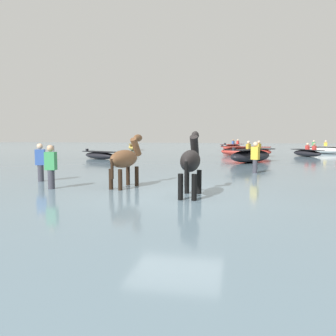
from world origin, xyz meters
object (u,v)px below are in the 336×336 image
object	(u,v)px
horse_lead_bay	(125,160)
person_onlooker_left	(255,160)
boat_near_port	(251,156)
boat_far_inshore	(325,150)
horse_trailing_black	(191,163)
person_onlooker_right	(51,170)
channel_buoy	(54,156)
boat_near_starboard	(307,153)
boat_distant_west	(100,155)
boat_mid_outer	(134,147)
boat_mid_channel	(233,147)
person_wading_mid	(41,165)
boat_distant_east	(246,151)

from	to	relation	value
horse_lead_bay	person_onlooker_left	xyz separation A→B (m)	(4.13, 4.79, -0.28)
boat_near_port	boat_far_inshore	bearing A→B (deg)	58.31
horse_trailing_black	person_onlooker_right	world-z (taller)	horse_trailing_black
person_onlooker_right	channel_buoy	bearing A→B (deg)	119.18
boat_far_inshore	boat_near_starboard	world-z (taller)	boat_far_inshore
boat_distant_west	boat_mid_outer	size ratio (longest dim) A/B	0.81
horse_lead_bay	boat_mid_channel	bearing A→B (deg)	83.33
boat_far_inshore	person_wading_mid	distance (m)	24.72
boat_near_port	boat_near_starboard	bearing A→B (deg)	55.77
boat_near_starboard	person_wading_mid	xyz separation A→B (m)	(-11.74, -16.06, 0.29)
boat_distant_east	boat_far_inshore	size ratio (longest dim) A/B	1.07
boat_mid_outer	person_onlooker_left	world-z (taller)	person_onlooker_left
boat_far_inshore	person_onlooker_left	distance (m)	17.54
person_wading_mid	boat_mid_channel	bearing A→B (deg)	75.52
person_wading_mid	channel_buoy	xyz separation A→B (m)	(-4.88, 9.50, -0.36)
boat_far_inshore	person_onlooker_right	size ratio (longest dim) A/B	2.18
boat_distant_east	person_onlooker_left	bearing A→B (deg)	-89.31
boat_mid_outer	horse_lead_bay	bearing A→B (deg)	-73.57
boat_near_starboard	channel_buoy	distance (m)	17.87
person_onlooker_right	horse_trailing_black	bearing A→B (deg)	-5.33
boat_far_inshore	boat_mid_outer	size ratio (longest dim) A/B	1.01
boat_distant_west	boat_mid_channel	bearing A→B (deg)	57.98
boat_near_port	boat_mid_channel	world-z (taller)	boat_near_port
boat_near_port	person_wading_mid	bearing A→B (deg)	-127.37
person_onlooker_right	boat_far_inshore	bearing A→B (deg)	59.65
person_onlooker_left	boat_mid_channel	bearing A→B (deg)	93.49
boat_far_inshore	boat_near_starboard	xyz separation A→B (m)	(-2.26, -4.31, -0.06)
horse_lead_bay	boat_near_port	size ratio (longest dim) A/B	0.53
boat_mid_channel	person_wading_mid	distance (m)	24.93
boat_far_inshore	person_onlooker_right	xyz separation A→B (m)	(-12.77, -21.81, 0.23)
person_onlooker_left	boat_distant_east	bearing A→B (deg)	90.69
boat_distant_west	person_onlooker_left	world-z (taller)	person_onlooker_left
horse_lead_bay	boat_mid_outer	size ratio (longest dim) A/B	0.55
boat_near_port	boat_distant_west	bearing A→B (deg)	175.01
person_onlooker_right	person_wading_mid	xyz separation A→B (m)	(-1.23, 1.45, 0.00)
boat_mid_outer	channel_buoy	bearing A→B (deg)	-94.54
horse_trailing_black	boat_near_starboard	distance (m)	18.97
horse_trailing_black	boat_distant_east	size ratio (longest dim) A/B	0.53
boat_mid_outer	person_onlooker_right	xyz separation A→B (m)	(5.01, -24.83, 0.24)
channel_buoy	boat_far_inshore	bearing A→B (deg)	29.93
horse_lead_bay	boat_near_starboard	bearing A→B (deg)	63.33
horse_trailing_black	boat_distant_east	bearing A→B (deg)	84.03
horse_lead_bay	boat_far_inshore	distance (m)	23.62
person_wading_mid	boat_mid_outer	bearing A→B (deg)	99.17
horse_trailing_black	boat_distant_west	xyz separation A→B (m)	(-7.73, 12.48, -0.65)
horse_lead_bay	boat_near_port	distance (m)	11.28
boat_distant_west	boat_near_starboard	distance (m)	14.98
horse_lead_bay	person_wading_mid	distance (m)	3.41
boat_distant_east	boat_mid_outer	distance (m)	13.68
boat_mid_channel	horse_trailing_black	bearing A→B (deg)	-91.58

